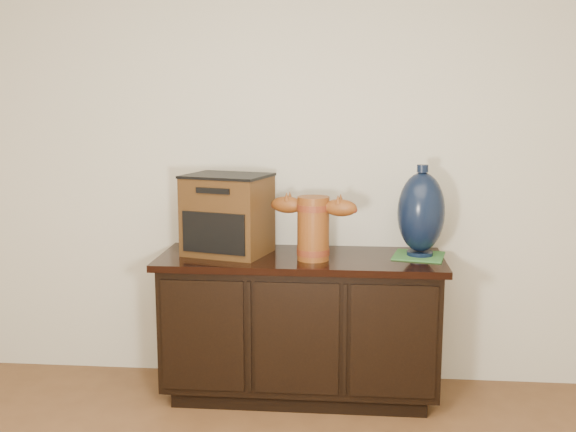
# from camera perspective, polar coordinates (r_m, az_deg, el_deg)

# --- Properties ---
(room) EXTENTS (5.00, 5.00, 5.00)m
(room) POSITION_cam_1_polar(r_m,az_deg,el_deg) (1.20, -6.56, -1.93)
(room) COLOR brown
(room) RESTS_ON ground
(sideboard) EXTENTS (1.46, 0.56, 0.75)m
(sideboard) POSITION_cam_1_polar(r_m,az_deg,el_deg) (3.57, 1.06, -9.18)
(sideboard) COLOR black
(sideboard) RESTS_ON ground
(terracotta_vessel) EXTENTS (0.45, 0.20, 0.32)m
(terracotta_vessel) POSITION_cam_1_polar(r_m,az_deg,el_deg) (3.36, 2.15, -0.71)
(terracotta_vessel) COLOR brown
(terracotta_vessel) RESTS_ON sideboard
(tv_radio) EXTENTS (0.49, 0.43, 0.42)m
(tv_radio) POSITION_cam_1_polar(r_m,az_deg,el_deg) (3.51, -5.14, 0.14)
(tv_radio) COLOR #422810
(tv_radio) RESTS_ON sideboard
(green_mat) EXTENTS (0.30, 0.30, 0.01)m
(green_mat) POSITION_cam_1_polar(r_m,az_deg,el_deg) (3.53, 11.01, -3.32)
(green_mat) COLOR #357132
(green_mat) RESTS_ON sideboard
(lamp_base) EXTENTS (0.28, 0.28, 0.47)m
(lamp_base) POSITION_cam_1_polar(r_m,az_deg,el_deg) (3.49, 11.20, 0.29)
(lamp_base) COLOR black
(lamp_base) RESTS_ON green_mat
(spray_can) EXTENTS (0.06, 0.06, 0.18)m
(spray_can) POSITION_cam_1_polar(r_m,az_deg,el_deg) (3.62, -3.30, -1.45)
(spray_can) COLOR #5F1010
(spray_can) RESTS_ON sideboard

